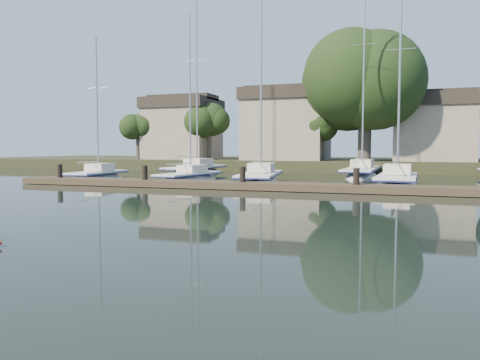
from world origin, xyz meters
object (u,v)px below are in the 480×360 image
(sailboat_5, at_px, (196,177))
(sailboat_3, at_px, (397,190))
(dock, at_px, (297,187))
(sailboat_1, at_px, (189,183))
(sailboat_0, at_px, (97,182))
(sailboat_6, at_px, (361,179))
(sailboat_2, at_px, (260,186))

(sailboat_5, bearing_deg, sailboat_3, -23.26)
(dock, height_order, sailboat_1, sailboat_1)
(sailboat_0, distance_m, sailboat_5, 9.34)
(sailboat_3, xyz_separation_m, sailboat_6, (-2.65, 9.02, -0.00))
(sailboat_1, height_order, sailboat_2, sailboat_2)
(sailboat_2, xyz_separation_m, sailboat_5, (-7.94, 7.73, -0.01))
(sailboat_2, relative_size, sailboat_3, 1.13)
(sailboat_0, distance_m, sailboat_1, 6.72)
(sailboat_2, height_order, sailboat_3, sailboat_2)
(sailboat_1, distance_m, sailboat_5, 8.11)
(sailboat_1, bearing_deg, sailboat_6, 45.96)
(dock, bearing_deg, sailboat_0, 165.45)
(sailboat_0, bearing_deg, sailboat_5, 60.61)
(sailboat_1, relative_size, sailboat_6, 0.70)
(sailboat_0, height_order, sailboat_6, sailboat_6)
(sailboat_0, relative_size, sailboat_3, 0.82)
(sailboat_0, bearing_deg, sailboat_2, -1.55)
(sailboat_0, relative_size, sailboat_2, 0.72)
(sailboat_3, bearing_deg, sailboat_0, -175.05)
(sailboat_5, bearing_deg, sailboat_2, -41.75)
(sailboat_0, xyz_separation_m, sailboat_6, (17.37, 9.74, -0.02))
(dock, distance_m, sailboat_3, 6.78)
(sailboat_1, bearing_deg, sailboat_5, 117.39)
(sailboat_2, bearing_deg, sailboat_3, -8.77)
(sailboat_0, bearing_deg, sailboat_1, 2.66)
(sailboat_1, xyz_separation_m, sailboat_2, (5.07, -0.14, -0.03))
(sailboat_3, bearing_deg, dock, -133.93)
(dock, bearing_deg, sailboat_3, 43.17)
(sailboat_2, distance_m, sailboat_6, 10.56)
(sailboat_6, bearing_deg, sailboat_5, -173.07)
(sailboat_6, bearing_deg, sailboat_3, -71.72)
(sailboat_3, distance_m, sailboat_5, 18.03)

